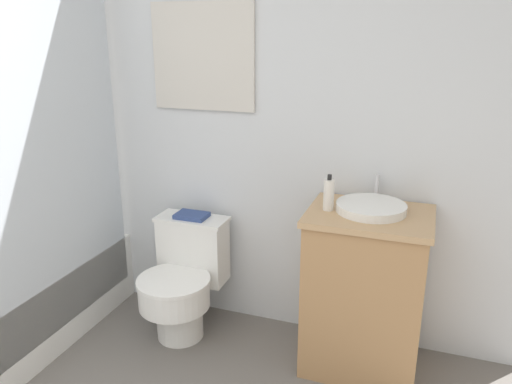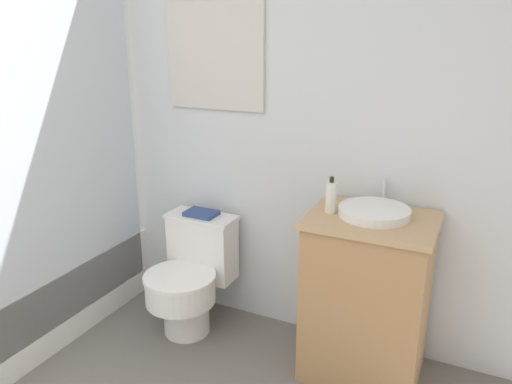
% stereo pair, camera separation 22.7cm
% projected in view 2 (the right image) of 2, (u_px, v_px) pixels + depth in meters
% --- Properties ---
extents(wall_back, '(3.45, 0.07, 2.50)m').
position_uv_depth(wall_back, '(222.00, 104.00, 2.76)').
color(wall_back, silver).
rests_on(wall_back, ground_plane).
extents(shower_area, '(0.65, 1.39, 1.98)m').
position_uv_depth(shower_area, '(27.00, 287.00, 2.81)').
color(shower_area, white).
rests_on(shower_area, ground_plane).
extents(toilet, '(0.40, 0.53, 0.64)m').
position_uv_depth(toilet, '(191.00, 276.00, 2.82)').
color(toilet, white).
rests_on(toilet, ground_plane).
extents(vanity, '(0.58, 0.46, 0.83)m').
position_uv_depth(vanity, '(367.00, 297.00, 2.40)').
color(vanity, '#AD7F51').
rests_on(vanity, ground_plane).
extents(sink, '(0.33, 0.36, 0.13)m').
position_uv_depth(sink, '(374.00, 212.00, 2.29)').
color(sink, white).
rests_on(sink, vanity).
extents(soap_bottle, '(0.05, 0.05, 0.17)m').
position_uv_depth(soap_bottle, '(331.00, 197.00, 2.31)').
color(soap_bottle, silver).
rests_on(soap_bottle, vanity).
extents(book_on_tank, '(0.18, 0.13, 0.02)m').
position_uv_depth(book_on_tank, '(201.00, 213.00, 2.83)').
color(book_on_tank, '#33477F').
rests_on(book_on_tank, toilet).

